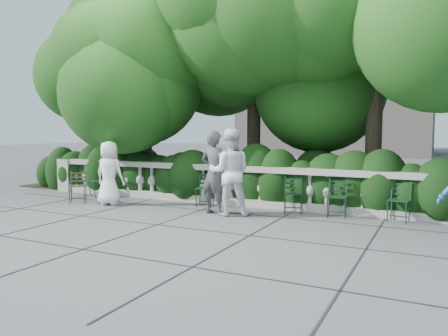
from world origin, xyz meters
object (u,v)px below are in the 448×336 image
at_px(chair_a, 93,197).
at_px(person_businessman, 109,173).
at_px(chair_c, 293,214).
at_px(person_woman_grey, 214,172).
at_px(person_casual_man, 230,172).
at_px(chair_b, 203,207).
at_px(chair_weathered, 77,204).
at_px(chair_e, 397,223).
at_px(chair_d, 336,219).

height_order(chair_a, person_businessman, person_businessman).
distance_m(chair_c, person_woman_grey, 1.99).
relative_size(chair_c, person_casual_man, 0.44).
xyz_separation_m(chair_b, chair_weathered, (-3.11, -1.02, 0.00)).
distance_m(chair_b, chair_e, 4.40).
xyz_separation_m(chair_a, person_casual_man, (4.55, -0.61, 0.96)).
distance_m(chair_d, person_casual_man, 2.48).
distance_m(chair_a, chair_d, 6.74).
bearing_deg(chair_d, chair_e, -3.23).
height_order(chair_e, person_businessman, person_businessman).
relative_size(chair_weathered, person_businessman, 0.52).
bearing_deg(person_casual_man, chair_e, 169.08).
bearing_deg(chair_e, person_businessman, -165.03).
bearing_deg(person_woman_grey, chair_b, -35.69).
bearing_deg(person_casual_man, chair_b, -54.30).
bearing_deg(chair_a, chair_weathered, -39.92).
height_order(chair_c, chair_d, same).
bearing_deg(chair_weathered, person_businessman, -20.14).
relative_size(chair_c, chair_e, 1.00).
distance_m(chair_d, chair_weathered, 6.40).
bearing_deg(chair_e, chair_a, -171.64).
xyz_separation_m(chair_e, person_businessman, (-6.67, -0.88, 0.80)).
height_order(chair_b, person_businessman, person_businessman).
height_order(chair_b, person_woman_grey, person_woman_grey).
height_order(chair_a, chair_d, same).
bearing_deg(chair_e, person_woman_grey, -161.34).
distance_m(person_businessman, person_casual_man, 3.29).
height_order(chair_weathered, person_businessman, person_businessman).
relative_size(chair_weathered, person_casual_man, 0.44).
height_order(person_businessman, person_casual_man, person_casual_man).
bearing_deg(chair_b, chair_c, -9.40).
relative_size(chair_c, chair_d, 1.00).
height_order(chair_c, person_woman_grey, person_woman_grey).
distance_m(chair_e, person_casual_man, 3.60).
height_order(chair_c, person_casual_man, person_casual_man).
bearing_deg(chair_a, chair_b, 27.30).
bearing_deg(chair_a, person_casual_man, 19.74).
bearing_deg(person_woman_grey, chair_weathered, 14.98).
distance_m(chair_c, person_casual_man, 1.71).
relative_size(chair_weathered, person_woman_grey, 0.45).
bearing_deg(chair_a, chair_e, 28.33).
relative_size(chair_e, chair_weathered, 1.00).
distance_m(chair_c, chair_e, 2.18).
xyz_separation_m(chair_c, person_businessman, (-4.49, -0.89, 0.80)).
xyz_separation_m(chair_a, person_woman_grey, (4.17, -0.62, 0.94)).
xyz_separation_m(person_businessman, person_casual_man, (3.28, 0.14, 0.15)).
bearing_deg(chair_weathered, person_casual_man, -32.36).
relative_size(chair_d, chair_weathered, 1.00).
bearing_deg(person_businessman, person_woman_grey, 179.14).
relative_size(chair_c, person_businessman, 0.52).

